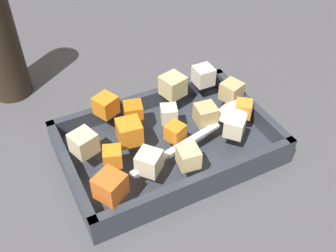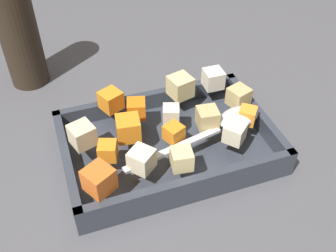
% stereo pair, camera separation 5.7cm
% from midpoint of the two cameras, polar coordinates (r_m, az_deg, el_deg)
% --- Properties ---
extents(ground_plane, '(4.00, 4.00, 0.00)m').
position_cam_midpoint_polar(ground_plane, '(0.61, 1.95, -3.50)').
color(ground_plane, '#4C4C51').
extents(baking_dish, '(0.31, 0.20, 0.04)m').
position_cam_midpoint_polar(baking_dish, '(0.60, 2.73, -2.97)').
color(baking_dish, '#333842').
rests_on(baking_dish, ground_plane).
extents(carrot_chunk_rim_edge, '(0.03, 0.03, 0.02)m').
position_cam_midpoint_polar(carrot_chunk_rim_edge, '(0.61, 13.92, 1.36)').
color(carrot_chunk_rim_edge, orange).
rests_on(carrot_chunk_rim_edge, baking_dish).
extents(carrot_chunk_corner_ne, '(0.04, 0.04, 0.03)m').
position_cam_midpoint_polar(carrot_chunk_corner_ne, '(0.61, -5.49, 3.55)').
color(carrot_chunk_corner_ne, orange).
rests_on(carrot_chunk_corner_ne, baking_dish).
extents(carrot_chunk_near_spoon, '(0.04, 0.04, 0.03)m').
position_cam_midpoint_polar(carrot_chunk_near_spoon, '(0.56, -2.78, -0.44)').
color(carrot_chunk_near_spoon, orange).
rests_on(carrot_chunk_near_spoon, baking_dish).
extents(carrot_chunk_under_handle, '(0.03, 0.03, 0.02)m').
position_cam_midpoint_polar(carrot_chunk_under_handle, '(0.54, -5.57, -3.68)').
color(carrot_chunk_under_handle, orange).
rests_on(carrot_chunk_under_handle, baking_dish).
extents(carrot_chunk_corner_nw, '(0.03, 0.03, 0.03)m').
position_cam_midpoint_polar(carrot_chunk_corner_nw, '(0.60, -1.78, 2.33)').
color(carrot_chunk_corner_nw, orange).
rests_on(carrot_chunk_corner_nw, baking_dish).
extents(carrot_chunk_mid_left, '(0.03, 0.03, 0.02)m').
position_cam_midpoint_polar(carrot_chunk_mid_left, '(0.56, 3.74, -1.09)').
color(carrot_chunk_mid_left, orange).
rests_on(carrot_chunk_mid_left, baking_dish).
extents(carrot_chunk_center, '(0.04, 0.04, 0.03)m').
position_cam_midpoint_polar(carrot_chunk_center, '(0.50, -6.53, -7.76)').
color(carrot_chunk_center, orange).
rests_on(carrot_chunk_center, baking_dish).
extents(potato_chunk_mid_right, '(0.04, 0.04, 0.03)m').
position_cam_midpoint_polar(potato_chunk_mid_right, '(0.63, 12.59, 4.00)').
color(potato_chunk_mid_right, tan).
rests_on(potato_chunk_mid_right, baking_dish).
extents(potato_chunk_back_center, '(0.04, 0.04, 0.03)m').
position_cam_midpoint_polar(potato_chunk_back_center, '(0.57, 12.32, -1.08)').
color(potato_chunk_back_center, beige).
rests_on(potato_chunk_back_center, baking_dish).
extents(potato_chunk_near_right, '(0.03, 0.03, 0.03)m').
position_cam_midpoint_polar(potato_chunk_near_right, '(0.52, 4.73, -4.91)').
color(potato_chunk_near_right, '#E0CC89').
rests_on(potato_chunk_near_right, baking_dish).
extents(potato_chunk_heap_side, '(0.04, 0.04, 0.03)m').
position_cam_midpoint_polar(potato_chunk_heap_side, '(0.64, 4.36, 5.53)').
color(potato_chunk_heap_side, '#E0CC89').
rests_on(potato_chunk_heap_side, baking_dish).
extents(potato_chunk_heap_top, '(0.03, 0.03, 0.02)m').
position_cam_midpoint_polar(potato_chunk_heap_top, '(0.59, 3.22, 1.62)').
color(potato_chunk_heap_top, beige).
rests_on(potato_chunk_heap_top, baking_dish).
extents(potato_chunk_corner_sw, '(0.04, 0.04, 0.03)m').
position_cam_midpoint_polar(potato_chunk_corner_sw, '(0.56, -9.26, -1.42)').
color(potato_chunk_corner_sw, beige).
rests_on(potato_chunk_corner_sw, baking_dish).
extents(potato_chunk_near_left, '(0.03, 0.03, 0.03)m').
position_cam_midpoint_polar(potato_chunk_near_left, '(0.59, 8.43, 1.04)').
color(potato_chunk_near_left, tan).
rests_on(potato_chunk_near_left, baking_dish).
extents(potato_chunk_front_center, '(0.04, 0.04, 0.03)m').
position_cam_midpoint_polar(potato_chunk_front_center, '(0.52, -0.61, -4.97)').
color(potato_chunk_front_center, beige).
rests_on(potato_chunk_front_center, baking_dish).
extents(parsnip_chunk_far_left, '(0.03, 0.03, 0.03)m').
position_cam_midpoint_polar(parsnip_chunk_far_left, '(0.66, 8.94, 6.56)').
color(parsnip_chunk_far_left, silver).
rests_on(parsnip_chunk_far_left, baking_dish).
extents(serving_spoon, '(0.22, 0.07, 0.02)m').
position_cam_midpoint_polar(serving_spoon, '(0.60, 11.69, 0.61)').
color(serving_spoon, silver).
rests_on(serving_spoon, baking_dish).
extents(pepper_mill, '(0.07, 0.07, 0.22)m').
position_cam_midpoint_polar(pepper_mill, '(0.73, -18.43, 12.53)').
color(pepper_mill, '#2D2319').
rests_on(pepper_mill, ground_plane).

